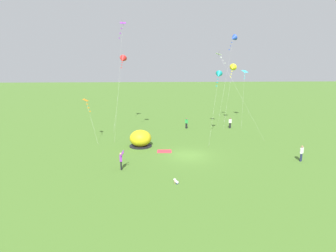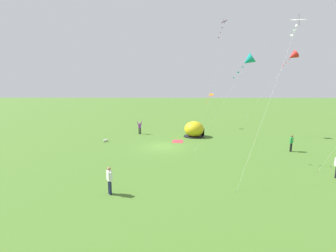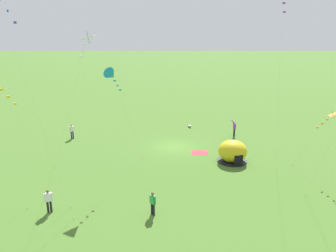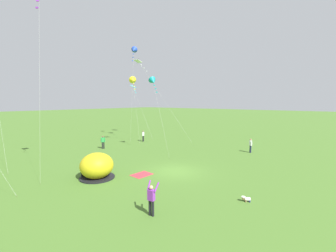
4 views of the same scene
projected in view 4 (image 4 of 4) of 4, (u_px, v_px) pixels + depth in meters
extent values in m
plane|color=#477028|center=(176.00, 171.00, 20.17)|extent=(300.00, 300.00, 0.00)
ellipsoid|color=gold|center=(97.00, 166.00, 18.27)|extent=(2.70, 2.60, 2.10)
cylinder|color=black|center=(97.00, 177.00, 18.38)|extent=(2.81, 2.81, 0.10)
cube|color=black|center=(85.00, 170.00, 18.81)|extent=(0.80, 0.34, 1.10)
cube|color=#CC333D|center=(142.00, 175.00, 19.19)|extent=(1.77, 1.39, 0.01)
cylinder|color=white|center=(248.00, 199.00, 14.04)|extent=(0.35, 0.39, 0.22)
sphere|color=#9E7051|center=(243.00, 198.00, 14.07)|extent=(0.19, 0.19, 0.19)
cylinder|color=white|center=(243.00, 197.00, 14.06)|extent=(0.24, 0.24, 0.06)
cylinder|color=#9E7051|center=(246.00, 201.00, 13.97)|extent=(0.07, 0.07, 0.17)
cylinder|color=#9E7051|center=(245.00, 200.00, 14.16)|extent=(0.07, 0.07, 0.17)
cylinder|color=navy|center=(250.00, 201.00, 13.95)|extent=(0.09, 0.09, 0.13)
cylinder|color=navy|center=(249.00, 200.00, 14.11)|extent=(0.09, 0.09, 0.13)
cylinder|color=#1E2347|center=(251.00, 149.00, 27.33)|extent=(0.15, 0.15, 0.88)
cylinder|color=#1E2347|center=(250.00, 149.00, 27.52)|extent=(0.15, 0.15, 0.88)
cube|color=white|center=(251.00, 143.00, 27.34)|extent=(0.45, 0.42, 0.60)
sphere|color=#9E7051|center=(251.00, 140.00, 27.30)|extent=(0.22, 0.22, 0.22)
cylinder|color=white|center=(251.00, 143.00, 27.10)|extent=(0.09, 0.09, 0.58)
cylinder|color=white|center=(250.00, 143.00, 27.59)|extent=(0.09, 0.09, 0.58)
cylinder|color=black|center=(104.00, 145.00, 29.68)|extent=(0.15, 0.15, 0.88)
cylinder|color=black|center=(102.00, 145.00, 29.66)|extent=(0.15, 0.15, 0.88)
cube|color=green|center=(103.00, 140.00, 29.59)|extent=(0.44, 0.44, 0.60)
sphere|color=brown|center=(103.00, 137.00, 29.54)|extent=(0.22, 0.22, 0.22)
cylinder|color=green|center=(105.00, 140.00, 29.61)|extent=(0.09, 0.09, 0.58)
cylinder|color=green|center=(101.00, 140.00, 29.57)|extent=(0.09, 0.09, 0.58)
cylinder|color=black|center=(143.00, 139.00, 34.90)|extent=(0.15, 0.15, 0.88)
cylinder|color=black|center=(143.00, 139.00, 35.09)|extent=(0.15, 0.15, 0.88)
cube|color=white|center=(143.00, 134.00, 34.91)|extent=(0.45, 0.38, 0.60)
sphere|color=brown|center=(143.00, 131.00, 34.86)|extent=(0.22, 0.22, 0.22)
cylinder|color=white|center=(143.00, 134.00, 34.67)|extent=(0.09, 0.09, 0.58)
cylinder|color=white|center=(144.00, 134.00, 35.15)|extent=(0.09, 0.09, 0.58)
cylinder|color=black|center=(150.00, 207.00, 12.36)|extent=(0.15, 0.15, 0.88)
cylinder|color=black|center=(153.00, 208.00, 12.25)|extent=(0.15, 0.15, 0.88)
cube|color=purple|center=(151.00, 195.00, 12.22)|extent=(0.28, 0.40, 0.60)
sphere|color=tan|center=(151.00, 187.00, 12.17)|extent=(0.22, 0.22, 0.22)
cylinder|color=purple|center=(149.00, 185.00, 12.44)|extent=(0.39, 0.19, 0.50)
cylinder|color=purple|center=(157.00, 187.00, 12.15)|extent=(0.38, 0.11, 0.50)
cylinder|color=silver|center=(132.00, 95.00, 34.77)|extent=(2.47, 1.59, 14.29)
cylinder|color=brown|center=(130.00, 142.00, 34.12)|extent=(0.03, 0.03, 0.06)
cone|color=blue|center=(134.00, 50.00, 35.43)|extent=(1.48, 1.43, 1.22)
cube|color=blue|center=(133.00, 54.00, 35.18)|extent=(0.16, 0.20, 0.12)
cube|color=blue|center=(133.00, 57.00, 34.98)|extent=(0.11, 0.21, 0.12)
cube|color=blue|center=(133.00, 61.00, 34.77)|extent=(0.19, 0.17, 0.12)
cylinder|color=silver|center=(142.00, 111.00, 38.98)|extent=(2.68, 7.45, 9.00)
cylinder|color=brown|center=(153.00, 140.00, 36.11)|extent=(0.03, 0.03, 0.06)
cube|color=#33B7D1|center=(133.00, 86.00, 41.85)|extent=(1.32, 1.28, 0.45)
cylinder|color=#332314|center=(133.00, 86.00, 41.85)|extent=(0.14, 0.35, 0.77)
cube|color=#33B7D1|center=(134.00, 89.00, 41.53)|extent=(0.21, 0.10, 0.12)
cube|color=#33B7D1|center=(135.00, 91.00, 41.25)|extent=(0.21, 0.09, 0.12)
cube|color=#33B7D1|center=(136.00, 93.00, 40.98)|extent=(0.20, 0.15, 0.12)
cylinder|color=silver|center=(167.00, 104.00, 31.04)|extent=(5.32, 5.68, 11.61)
cylinder|color=brown|center=(194.00, 145.00, 31.94)|extent=(0.03, 0.03, 0.06)
cube|color=white|center=(138.00, 61.00, 30.13)|extent=(0.88, 0.91, 0.30)
cylinder|color=#332314|center=(138.00, 61.00, 30.13)|extent=(0.21, 0.22, 0.80)
cube|color=white|center=(141.00, 65.00, 30.21)|extent=(0.21, 0.14, 0.12)
cube|color=white|center=(144.00, 68.00, 30.28)|extent=(0.15, 0.21, 0.12)
cube|color=white|center=(147.00, 71.00, 30.35)|extent=(0.18, 0.18, 0.12)
cylinder|color=silver|center=(136.00, 110.00, 35.16)|extent=(2.19, 3.70, 9.62)
cylinder|color=brown|center=(140.00, 143.00, 33.69)|extent=(0.03, 0.03, 0.06)
cone|color=yellow|center=(133.00, 80.00, 36.63)|extent=(1.62, 1.61, 1.39)
cube|color=yellow|center=(134.00, 84.00, 36.30)|extent=(0.21, 0.10, 0.12)
cube|color=yellow|center=(134.00, 86.00, 36.03)|extent=(0.21, 0.10, 0.12)
cube|color=yellow|center=(135.00, 89.00, 35.76)|extent=(0.19, 0.17, 0.12)
cylinder|color=brown|center=(17.00, 196.00, 14.78)|extent=(0.03, 0.03, 0.06)
cylinder|color=brown|center=(8.00, 174.00, 19.27)|extent=(0.03, 0.03, 0.06)
cylinder|color=silver|center=(161.00, 118.00, 26.06)|extent=(2.01, 4.27, 8.70)
cylinder|color=brown|center=(170.00, 159.00, 24.43)|extent=(0.03, 0.03, 0.06)
cone|color=teal|center=(153.00, 81.00, 27.69)|extent=(1.34, 1.47, 1.22)
cube|color=teal|center=(154.00, 85.00, 27.37)|extent=(0.21, 0.14, 0.12)
cube|color=teal|center=(155.00, 89.00, 27.10)|extent=(0.18, 0.19, 0.12)
cube|color=teal|center=(157.00, 92.00, 26.82)|extent=(0.21, 0.09, 0.12)
cylinder|color=silver|center=(40.00, 83.00, 17.26)|extent=(1.52, 1.81, 15.25)
cylinder|color=brown|center=(40.00, 184.00, 16.96)|extent=(0.03, 0.03, 0.06)
cube|color=purple|center=(38.00, 1.00, 17.22)|extent=(0.20, 0.17, 0.12)
cube|color=purple|center=(37.00, 8.00, 17.06)|extent=(0.17, 0.20, 0.12)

